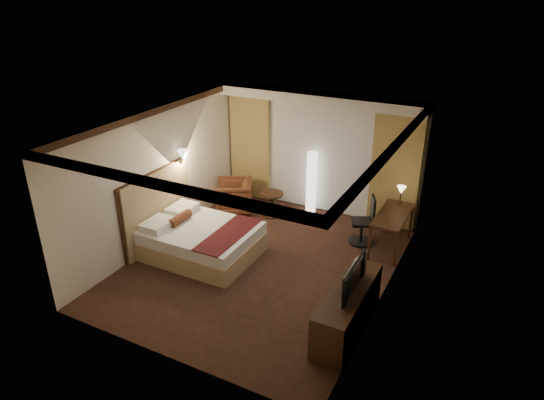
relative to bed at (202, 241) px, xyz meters
The scene contains 21 objects.
floor 1.24m from the bed, 10.18° to the left, with size 4.50×5.50×0.01m, color black.
ceiling 2.69m from the bed, 10.18° to the left, with size 4.50×5.50×0.01m, color white.
back_wall 3.36m from the bed, 68.22° to the left, with size 4.50×0.02×2.70m, color beige.
left_wall 1.52m from the bed, 168.72° to the left, with size 0.02×5.50×2.70m, color beige.
right_wall 3.60m from the bed, ahead, with size 0.02×5.50×2.70m, color beige.
crown_molding 2.64m from the bed, 10.18° to the left, with size 4.50×5.50×0.12m, color black, non-canonical shape.
soffit 3.75m from the bed, 66.43° to the left, with size 4.50×0.50×0.20m, color white.
curtain_sheer 3.26m from the bed, 67.68° to the left, with size 2.48×0.04×2.45m, color silver.
curtain_left_drape 3.02m from the bed, 100.37° to the left, with size 1.00×0.14×2.45m, color #AD8A4F.
curtain_right_drape 4.15m from the bed, 44.39° to the left, with size 1.00×0.14×2.45m, color #AD8A4F.
wall_sconce 1.79m from the bed, 139.09° to the left, with size 0.24×0.24×0.24m, color white, non-canonical shape.
bed is the anchor object (origin of this frame).
headboard 1.11m from the bed, behind, with size 0.12×1.87×1.50m, color tan, non-canonical shape.
armchair 2.00m from the bed, 103.36° to the left, with size 0.78×0.73×0.80m, color #4E2317.
side_table 2.13m from the bed, 78.44° to the left, with size 0.51×0.51×0.56m, color black, non-canonical shape.
floor_lamp 2.89m from the bed, 66.77° to the left, with size 0.31×0.31×1.45m, color white, non-canonical shape.
desk 3.65m from the bed, 30.95° to the left, with size 0.55×1.32×0.75m, color black, non-canonical shape.
desk_lamp 3.99m from the bed, 37.32° to the left, with size 0.18×0.18×0.34m, color #FFD899, non-canonical shape.
office_chair 3.15m from the bed, 35.54° to the left, with size 0.48×0.48×1.01m, color black, non-canonical shape.
dresser 3.28m from the bed, 14.04° to the right, with size 0.50×1.82×0.71m, color black, non-canonical shape.
television 3.33m from the bed, 14.16° to the right, with size 0.97×0.56×0.13m, color black.
Camera 1 is at (3.70, -6.76, 4.85)m, focal length 32.00 mm.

